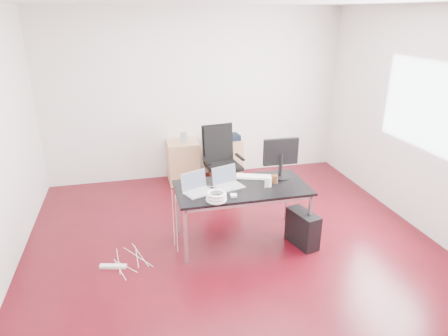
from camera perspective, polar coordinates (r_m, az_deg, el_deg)
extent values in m
plane|color=#3E070E|center=(4.97, 1.53, -11.45)|extent=(5.00, 5.00, 0.00)
plane|color=silver|center=(4.17, 1.94, 22.83)|extent=(5.00, 5.00, 0.00)
plane|color=silver|center=(6.74, -3.98, 10.30)|extent=(5.00, 0.00, 5.00)
plane|color=silver|center=(2.29, 18.97, -14.49)|extent=(5.00, 0.00, 5.00)
plane|color=silver|center=(5.56, 27.55, 5.49)|extent=(0.00, 5.00, 5.00)
plane|color=white|center=(5.65, 26.49, 8.01)|extent=(0.00, 1.50, 1.50)
cube|color=black|center=(4.83, 2.59, -2.84)|extent=(1.60, 0.80, 0.03)
cube|color=silver|center=(4.55, -5.48, -9.71)|extent=(0.04, 0.04, 0.70)
cube|color=silver|center=(5.16, -6.64, -5.77)|extent=(0.04, 0.04, 0.70)
cube|color=silver|center=(4.95, 12.10, -7.41)|extent=(0.04, 0.04, 0.70)
cube|color=silver|center=(5.51, 9.03, -4.05)|extent=(0.04, 0.04, 0.70)
cylinder|color=black|center=(6.17, -0.08, -2.09)|extent=(0.06, 0.06, 0.47)
cube|color=black|center=(6.07, -0.08, 0.20)|extent=(0.54, 0.52, 0.06)
cube|color=black|center=(6.16, -0.83, 3.54)|extent=(0.47, 0.16, 0.55)
cube|color=tan|center=(6.73, -5.87, 0.90)|extent=(0.50, 0.50, 0.70)
cube|color=tan|center=(6.86, 0.20, 1.42)|extent=(0.50, 0.50, 0.70)
cube|color=black|center=(5.04, 11.16, -8.47)|extent=(0.31, 0.49, 0.44)
cylinder|color=black|center=(6.73, -0.59, -0.89)|extent=(0.28, 0.28, 0.28)
cube|color=white|center=(4.80, -15.56, -13.38)|extent=(0.31, 0.13, 0.04)
cube|color=silver|center=(4.64, -3.52, -3.61)|extent=(0.39, 0.34, 0.01)
cube|color=silver|center=(4.68, -4.32, -1.82)|extent=(0.32, 0.17, 0.22)
cube|color=#475166|center=(4.67, -4.31, -1.85)|extent=(0.28, 0.15, 0.18)
cube|color=silver|center=(4.78, 0.80, -2.76)|extent=(0.39, 0.32, 0.01)
cube|color=silver|center=(4.83, 0.07, -1.01)|extent=(0.33, 0.15, 0.22)
cube|color=#475166|center=(4.82, 0.09, -1.04)|extent=(0.29, 0.12, 0.18)
cylinder|color=black|center=(5.13, 7.98, -1.21)|extent=(0.26, 0.26, 0.02)
cylinder|color=black|center=(5.07, 8.07, 0.46)|extent=(0.05, 0.05, 0.30)
cube|color=black|center=(5.03, 8.11, 2.32)|extent=(0.45, 0.06, 0.34)
cube|color=#475166|center=(5.05, 7.99, 2.43)|extent=(0.40, 0.01, 0.29)
cube|color=white|center=(5.09, 4.27, -1.23)|extent=(0.46, 0.28, 0.02)
cylinder|color=white|center=(4.83, 6.32, -1.97)|extent=(0.09, 0.09, 0.12)
cylinder|color=#512E1B|center=(4.94, 7.26, -1.59)|extent=(0.09, 0.09, 0.10)
torus|color=white|center=(4.46, -1.10, -4.52)|extent=(0.24, 0.24, 0.04)
torus|color=white|center=(4.44, -1.10, -4.10)|extent=(0.23, 0.23, 0.04)
torus|color=white|center=(4.42, -1.11, -3.68)|extent=(0.22, 0.22, 0.04)
cube|color=white|center=(4.56, 1.38, -3.96)|extent=(0.08, 0.08, 0.03)
cube|color=#9E9E9E|center=(6.54, -5.76, 4.38)|extent=(0.10, 0.09, 0.18)
cube|color=black|center=(6.67, 0.88, 4.43)|extent=(0.32, 0.27, 0.09)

